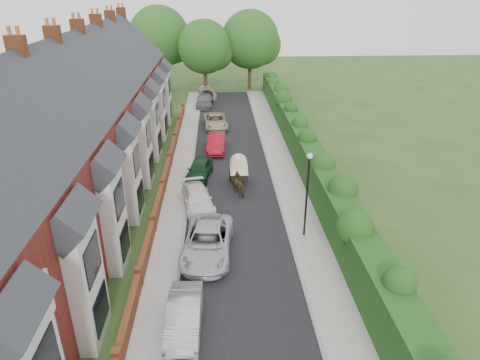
% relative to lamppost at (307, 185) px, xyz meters
% --- Properties ---
extents(ground, '(140.00, 140.00, 0.00)m').
position_rel_lamppost_xyz_m(ground, '(-3.40, -4.00, -3.30)').
color(ground, '#2D4C1E').
rests_on(ground, ground).
extents(road, '(6.00, 58.00, 0.02)m').
position_rel_lamppost_xyz_m(road, '(-3.90, 7.00, -3.29)').
color(road, black).
rests_on(road, ground).
extents(pavement_hedge_side, '(2.20, 58.00, 0.12)m').
position_rel_lamppost_xyz_m(pavement_hedge_side, '(0.20, 7.00, -3.24)').
color(pavement_hedge_side, '#999691').
rests_on(pavement_hedge_side, ground).
extents(pavement_house_side, '(1.70, 58.00, 0.12)m').
position_rel_lamppost_xyz_m(pavement_house_side, '(-7.75, 7.00, -3.24)').
color(pavement_house_side, '#999691').
rests_on(pavement_house_side, ground).
extents(kerb_hedge_side, '(0.18, 58.00, 0.13)m').
position_rel_lamppost_xyz_m(kerb_hedge_side, '(-0.85, 7.00, -3.23)').
color(kerb_hedge_side, gray).
rests_on(kerb_hedge_side, ground).
extents(kerb_house_side, '(0.18, 58.00, 0.13)m').
position_rel_lamppost_xyz_m(kerb_house_side, '(-6.95, 7.00, -3.23)').
color(kerb_house_side, gray).
rests_on(kerb_house_side, ground).
extents(hedge, '(2.10, 58.00, 2.85)m').
position_rel_lamppost_xyz_m(hedge, '(2.00, 7.00, -1.70)').
color(hedge, '#153E13').
rests_on(hedge, ground).
extents(terrace_row, '(9.05, 40.50, 11.50)m').
position_rel_lamppost_xyz_m(terrace_row, '(-14.27, 5.98, 1.18)').
color(terrace_row, maroon).
rests_on(terrace_row, ground).
extents(garden_wall_row, '(0.35, 40.35, 1.10)m').
position_rel_lamppost_xyz_m(garden_wall_row, '(-8.75, 6.00, -2.84)').
color(garden_wall_row, brown).
rests_on(garden_wall_row, ground).
extents(lamppost, '(0.32, 0.32, 5.16)m').
position_rel_lamppost_xyz_m(lamppost, '(0.00, 0.00, 0.00)').
color(lamppost, black).
rests_on(lamppost, ground).
extents(tree_far_left, '(7.14, 6.80, 9.29)m').
position_rel_lamppost_xyz_m(tree_far_left, '(-6.05, 36.08, 2.41)').
color(tree_far_left, '#332316').
rests_on(tree_far_left, ground).
extents(tree_far_right, '(7.98, 7.60, 10.31)m').
position_rel_lamppost_xyz_m(tree_far_right, '(-0.01, 38.08, 3.02)').
color(tree_far_right, '#332316').
rests_on(tree_far_right, ground).
extents(tree_far_back, '(8.40, 8.00, 10.82)m').
position_rel_lamppost_xyz_m(tree_far_back, '(-11.99, 39.08, 3.32)').
color(tree_far_back, '#332316').
rests_on(tree_far_back, ground).
extents(car_silver_a, '(1.47, 4.03, 1.32)m').
position_rel_lamppost_xyz_m(car_silver_a, '(-6.40, -6.88, -2.64)').
color(car_silver_a, '#A1A2A6').
rests_on(car_silver_a, ground).
extents(car_silver_b, '(3.01, 5.65, 1.51)m').
position_rel_lamppost_xyz_m(car_silver_b, '(-5.52, -1.43, -2.54)').
color(car_silver_b, silver).
rests_on(car_silver_b, ground).
extents(car_white, '(2.67, 4.68, 1.28)m').
position_rel_lamppost_xyz_m(car_white, '(-6.25, 3.81, -2.66)').
color(car_white, white).
rests_on(car_white, ground).
extents(car_green, '(2.25, 4.18, 1.35)m').
position_rel_lamppost_xyz_m(car_green, '(-6.28, 8.60, -2.62)').
color(car_green, black).
rests_on(car_green, ground).
extents(car_red, '(1.68, 4.37, 1.42)m').
position_rel_lamppost_xyz_m(car_red, '(-5.03, 14.20, -2.59)').
color(car_red, maroon).
rests_on(car_red, ground).
extents(car_beige, '(2.56, 4.94, 1.33)m').
position_rel_lamppost_xyz_m(car_beige, '(-5.09, 20.77, -2.63)').
color(car_beige, tan).
rests_on(car_beige, ground).
extents(car_grey, '(2.02, 4.67, 1.34)m').
position_rel_lamppost_xyz_m(car_grey, '(-6.40, 29.00, -2.63)').
color(car_grey, slate).
rests_on(car_grey, ground).
extents(car_black, '(1.83, 4.13, 1.38)m').
position_rel_lamppost_xyz_m(car_black, '(-6.17, 31.00, -2.61)').
color(car_black, black).
rests_on(car_black, ground).
extents(horse, '(1.43, 1.89, 1.46)m').
position_rel_lamppost_xyz_m(horse, '(-3.40, 5.59, -2.57)').
color(horse, '#49351A').
rests_on(horse, ground).
extents(horse_cart, '(1.32, 2.93, 2.11)m').
position_rel_lamppost_xyz_m(horse_cart, '(-3.40, 7.45, -2.09)').
color(horse_cart, black).
rests_on(horse_cart, ground).
extents(car_extra_far, '(2.60, 4.90, 1.35)m').
position_rel_lamppost_xyz_m(car_extra_far, '(-6.17, 33.60, -2.62)').
color(car_extra_far, tan).
rests_on(car_extra_far, ground).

